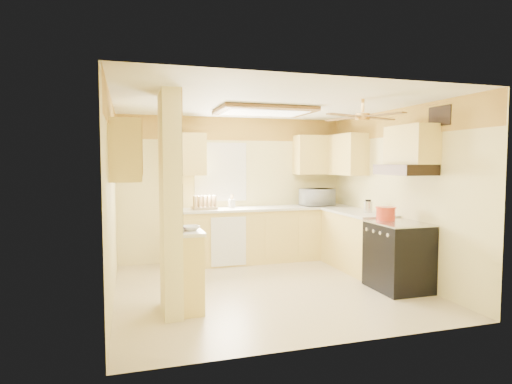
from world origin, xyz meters
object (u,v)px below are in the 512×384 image
object	(u,v)px
microwave	(317,197)
dutch_oven	(386,213)
bowl	(191,228)
stove	(398,256)
kettle	(368,207)

from	to	relation	value
microwave	dutch_oven	size ratio (longest dim) A/B	1.97
bowl	dutch_oven	size ratio (longest dim) A/B	0.75
stove	kettle	xyz separation A→B (m)	(0.08, 0.91, 0.57)
bowl	microwave	bearing A→B (deg)	39.68
microwave	dutch_oven	distance (m)	1.87
stove	microwave	bearing A→B (deg)	96.03
bowl	kettle	distance (m)	3.02
stove	kettle	distance (m)	1.08
bowl	dutch_oven	distance (m)	2.77
microwave	stove	bearing A→B (deg)	88.95
microwave	kettle	world-z (taller)	microwave
bowl	dutch_oven	bearing A→B (deg)	5.66
kettle	stove	bearing A→B (deg)	-94.87
kettle	microwave	bearing A→B (deg)	103.99
dutch_oven	kettle	xyz separation A→B (m)	(0.12, 0.65, 0.03)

